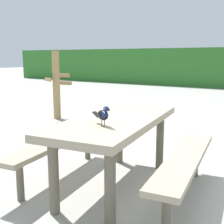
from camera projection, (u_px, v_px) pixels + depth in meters
name	position (u px, v px, depth m)	size (l,w,h in m)	color
ground_plane	(155.00, 184.00, 3.16)	(60.00, 60.00, 0.00)	#A3A099
picnic_table_foreground	(116.00, 136.00, 3.00)	(1.90, 1.92, 0.74)	gray
bird_grackle	(103.00, 115.00, 2.59)	(0.27, 0.16, 0.18)	black
stalk_post_left_side	(57.00, 85.00, 6.41)	(0.45, 0.55, 1.47)	#997A4C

